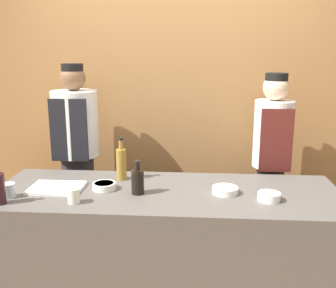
# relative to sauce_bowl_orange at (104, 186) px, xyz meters

# --- Properties ---
(cabinet_wall) EXTENTS (3.64, 0.18, 2.40)m
(cabinet_wall) POSITION_rel_sauce_bowl_orange_xyz_m (0.42, 1.07, 0.29)
(cabinet_wall) COLOR olive
(cabinet_wall) RESTS_ON ground_plane
(counter) EXTENTS (2.29, 0.81, 0.88)m
(counter) POSITION_rel_sauce_bowl_orange_xyz_m (0.42, -0.00, -0.47)
(counter) COLOR #514C47
(counter) RESTS_ON ground_plane
(sauce_bowl_orange) EXTENTS (0.16, 0.16, 0.05)m
(sauce_bowl_orange) POSITION_rel_sauce_bowl_orange_xyz_m (0.00, 0.00, 0.00)
(sauce_bowl_orange) COLOR white
(sauce_bowl_orange) RESTS_ON counter
(sauce_bowl_purple) EXTENTS (0.17, 0.17, 0.04)m
(sauce_bowl_purple) POSITION_rel_sauce_bowl_orange_xyz_m (0.80, -0.02, -0.00)
(sauce_bowl_purple) COLOR white
(sauce_bowl_purple) RESTS_ON counter
(sauce_bowl_red) EXTENTS (0.14, 0.14, 0.05)m
(sauce_bowl_red) POSITION_rel_sauce_bowl_orange_xyz_m (1.06, -0.12, 0.00)
(sauce_bowl_red) COLOR white
(sauce_bowl_red) RESTS_ON counter
(cutting_board) EXTENTS (0.35, 0.26, 0.02)m
(cutting_board) POSITION_rel_sauce_bowl_orange_xyz_m (-0.32, -0.03, -0.02)
(cutting_board) COLOR white
(cutting_board) RESTS_ON counter
(bottle_soy) EXTENTS (0.08, 0.08, 0.22)m
(bottle_soy) POSITION_rel_sauce_bowl_orange_xyz_m (0.24, -0.06, 0.06)
(bottle_soy) COLOR black
(bottle_soy) RESTS_ON counter
(bottle_vinegar) EXTENTS (0.07, 0.07, 0.31)m
(bottle_vinegar) POSITION_rel_sauce_bowl_orange_xyz_m (0.08, 0.21, 0.10)
(bottle_vinegar) COLOR olive
(bottle_vinegar) RESTS_ON counter
(cup_cream) EXTENTS (0.07, 0.07, 0.09)m
(cup_cream) POSITION_rel_sauce_bowl_orange_xyz_m (-0.13, -0.25, 0.02)
(cup_cream) COLOR silver
(cup_cream) RESTS_ON counter
(cup_steel) EXTENTS (0.09, 0.09, 0.09)m
(cup_steel) POSITION_rel_sauce_bowl_orange_xyz_m (-0.57, -0.19, 0.02)
(cup_steel) COLOR #B7B7BC
(cup_steel) RESTS_ON counter
(chef_left) EXTENTS (0.37, 0.37, 1.68)m
(chef_left) POSITION_rel_sauce_bowl_orange_xyz_m (-0.39, 0.66, 0.00)
(chef_left) COLOR #28282D
(chef_left) RESTS_ON ground_plane
(chef_right) EXTENTS (0.31, 0.31, 1.61)m
(chef_right) POSITION_rel_sauce_bowl_orange_xyz_m (1.22, 0.66, -0.02)
(chef_right) COLOR #28282D
(chef_right) RESTS_ON ground_plane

